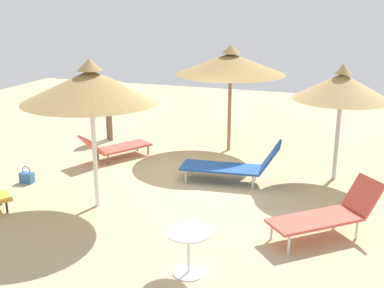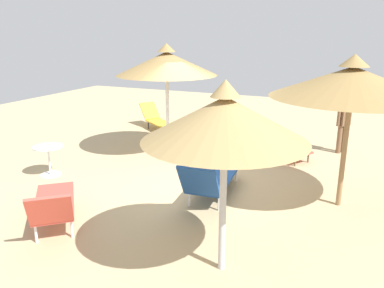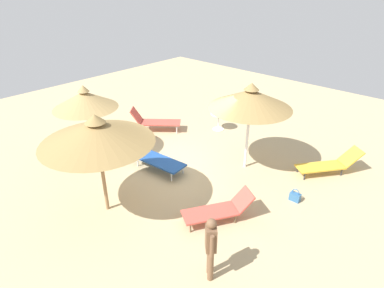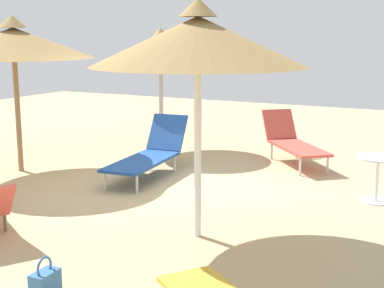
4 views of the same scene
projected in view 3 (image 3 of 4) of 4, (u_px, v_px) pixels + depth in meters
The scene contains 11 objects.
ground at pixel (186, 170), 11.07m from camera, with size 24.00×24.00×0.10m, color tan.
parasol_umbrella_far_left at pixel (85, 100), 10.80m from camera, with size 2.15×2.15×2.66m.
parasol_umbrella_edge at pixel (251, 99), 10.06m from camera, with size 2.62×2.62×2.95m.
parasol_umbrella_back at pixel (97, 133), 8.08m from camera, with size 2.89×2.89×2.85m.
lounge_chair_front at pixel (153, 156), 10.97m from camera, with size 2.26×0.91×1.00m.
lounge_chair_far_right at pixel (154, 121), 13.56m from camera, with size 1.95×1.81×0.96m.
lounge_chair_center at pixel (330, 164), 10.67m from camera, with size 1.70×2.03×0.81m.
lounge_chair_near_left at pixel (219, 209), 8.62m from camera, with size 1.48×1.91×0.75m.
person_standing_near_right at pixel (211, 245), 6.73m from camera, with size 0.36×0.35×1.57m.
handbag at pixel (295, 197), 9.44m from camera, with size 0.31×0.19×0.40m.
side_table_round at pixel (219, 119), 13.65m from camera, with size 0.68×0.68×0.70m.
Camera 3 is at (-6.52, 6.78, 5.84)m, focal length 30.58 mm.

